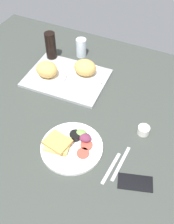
# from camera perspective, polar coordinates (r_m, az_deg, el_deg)

# --- Properties ---
(ground_plane) EXTENTS (1.90, 1.50, 0.03)m
(ground_plane) POSITION_cam_1_polar(r_m,az_deg,el_deg) (1.33, -1.34, -2.19)
(ground_plane) COLOR #383D38
(serving_tray) EXTENTS (0.46, 0.35, 0.02)m
(serving_tray) POSITION_cam_1_polar(r_m,az_deg,el_deg) (1.54, -4.42, 7.35)
(serving_tray) COLOR #9EA0A3
(serving_tray) RESTS_ON ground_plane
(bread_plate_near) EXTENTS (0.22, 0.22, 0.10)m
(bread_plate_near) POSITION_cam_1_polar(r_m,az_deg,el_deg) (1.52, -8.68, 8.55)
(bread_plate_near) COLOR white
(bread_plate_near) RESTS_ON serving_tray
(bread_plate_far) EXTENTS (0.21, 0.21, 0.10)m
(bread_plate_far) POSITION_cam_1_polar(r_m,az_deg,el_deg) (1.51, -0.34, 8.98)
(bread_plate_far) COLOR white
(bread_plate_far) RESTS_ON serving_tray
(plate_with_salad) EXTENTS (0.28, 0.28, 0.05)m
(plate_with_salad) POSITION_cam_1_polar(r_m,az_deg,el_deg) (1.20, -3.52, -7.11)
(plate_with_salad) COLOR white
(plate_with_salad) RESTS_ON ground_plane
(drinking_glass) EXTENTS (0.06, 0.06, 0.12)m
(drinking_glass) POSITION_cam_1_polar(r_m,az_deg,el_deg) (1.69, -1.27, 13.75)
(drinking_glass) COLOR silver
(drinking_glass) RESTS_ON ground_plane
(soda_bottle) EXTENTS (0.06, 0.06, 0.18)m
(soda_bottle) POSITION_cam_1_polar(r_m,az_deg,el_deg) (1.65, -7.84, 13.84)
(soda_bottle) COLOR black
(soda_bottle) RESTS_ON ground_plane
(espresso_cup) EXTENTS (0.06, 0.06, 0.04)m
(espresso_cup) POSITION_cam_1_polar(r_m,az_deg,el_deg) (1.28, 12.15, -3.87)
(espresso_cup) COLOR silver
(espresso_cup) RESTS_ON ground_plane
(fork) EXTENTS (0.03, 0.17, 0.01)m
(fork) POSITION_cam_1_polar(r_m,az_deg,el_deg) (1.16, 5.22, -11.98)
(fork) COLOR #B7B7BC
(fork) RESTS_ON ground_plane
(knife) EXTENTS (0.02, 0.19, 0.01)m
(knife) POSITION_cam_1_polar(r_m,az_deg,el_deg) (1.17, 7.34, -10.95)
(knife) COLOR #B7B7BC
(knife) RESTS_ON ground_plane
(cell_phone) EXTENTS (0.16, 0.11, 0.01)m
(cell_phone) POSITION_cam_1_polar(r_m,az_deg,el_deg) (1.14, 10.41, -14.73)
(cell_phone) COLOR black
(cell_phone) RESTS_ON ground_plane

